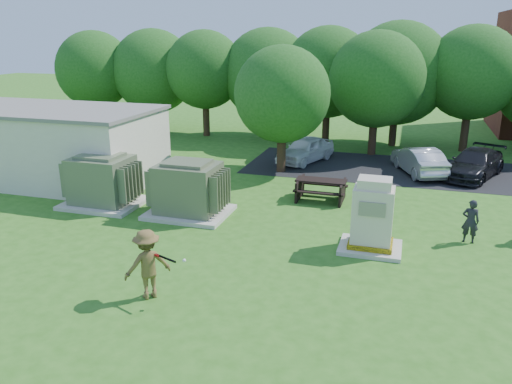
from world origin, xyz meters
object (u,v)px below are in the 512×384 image
(transformer_left, at_px, (102,182))
(car_dark, at_px, (474,164))
(generator_cabinet, at_px, (372,219))
(picnic_table, at_px, (321,187))
(transformer_right, at_px, (188,190))
(batter, at_px, (148,264))
(car_white, at_px, (305,149))
(person_by_generator, at_px, (470,221))
(car_silver_a, at_px, (419,160))

(transformer_left, distance_m, car_dark, 16.91)
(generator_cabinet, height_order, car_dark, generator_cabinet)
(picnic_table, bearing_deg, car_dark, 41.12)
(transformer_right, distance_m, car_dark, 13.87)
(generator_cabinet, bearing_deg, transformer_right, 169.41)
(batter, xyz_separation_m, car_white, (0.97, 15.27, -0.27))
(generator_cabinet, height_order, batter, generator_cabinet)
(picnic_table, height_order, person_by_generator, person_by_generator)
(transformer_right, height_order, car_white, transformer_right)
(picnic_table, relative_size, batter, 1.09)
(transformer_left, bearing_deg, batter, -48.65)
(transformer_left, height_order, picnic_table, transformer_left)
(transformer_left, distance_m, generator_cabinet, 10.61)
(picnic_table, bearing_deg, car_silver_a, 54.64)
(batter, height_order, car_white, batter)
(picnic_table, relative_size, car_silver_a, 0.50)
(person_by_generator, xyz_separation_m, car_dark, (0.95, 8.43, -0.08))
(transformer_right, xyz_separation_m, car_white, (2.55, 9.26, -0.31))
(transformer_right, distance_m, picnic_table, 5.47)
(generator_cabinet, height_order, car_white, generator_cabinet)
(car_white, bearing_deg, generator_cabinet, -46.34)
(car_silver_a, bearing_deg, car_white, -29.01)
(generator_cabinet, bearing_deg, car_white, 112.11)
(car_silver_a, bearing_deg, person_by_generator, 78.90)
(transformer_left, distance_m, person_by_generator, 13.57)
(transformer_left, xyz_separation_m, car_white, (6.25, 9.26, -0.31))
(person_by_generator, xyz_separation_m, car_silver_a, (-1.56, 8.28, -0.07))
(person_by_generator, distance_m, car_white, 11.60)
(picnic_table, bearing_deg, transformer_left, -159.00)
(batter, height_order, person_by_generator, batter)
(transformer_right, height_order, car_silver_a, transformer_right)
(transformer_left, relative_size, car_white, 0.77)
(person_by_generator, bearing_deg, generator_cabinet, 31.44)
(transformer_left, height_order, car_white, transformer_left)
(transformer_right, distance_m, car_white, 9.61)
(car_white, height_order, car_dark, car_white)
(person_by_generator, bearing_deg, picnic_table, -23.48)
(generator_cabinet, xyz_separation_m, car_white, (-4.28, 10.54, -0.36))
(generator_cabinet, distance_m, batter, 7.06)
(car_dark, bearing_deg, transformer_right, -117.68)
(person_by_generator, distance_m, car_silver_a, 8.43)
(picnic_table, bearing_deg, person_by_generator, -28.11)
(car_silver_a, bearing_deg, transformer_left, 13.62)
(generator_cabinet, relative_size, batter, 1.26)
(transformer_right, bearing_deg, car_silver_a, 45.80)
(car_dark, bearing_deg, transformer_left, -125.55)
(car_white, bearing_deg, picnic_table, -51.12)
(car_white, height_order, car_silver_a, same)
(car_white, distance_m, car_dark, 8.28)
(generator_cabinet, bearing_deg, car_dark, 68.21)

